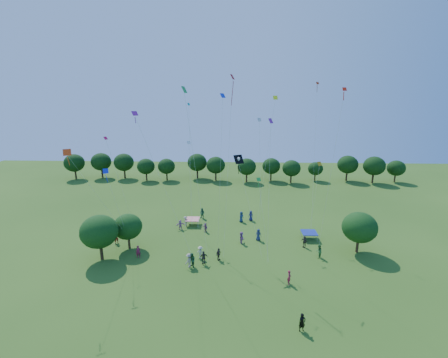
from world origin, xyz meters
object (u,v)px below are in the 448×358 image
(near_tree_west, at_px, (99,232))
(man_in_black, at_px, (302,322))
(tent_red_stripe, at_px, (193,219))
(pirate_kite, at_px, (239,161))
(near_tree_east, at_px, (360,227))
(red_high_kite, at_px, (231,111))
(tent_blue, at_px, (309,233))
(near_tree_north, at_px, (128,227))

(near_tree_west, height_order, man_in_black, near_tree_west)
(tent_red_stripe, bearing_deg, pirate_kite, -47.57)
(man_in_black, bearing_deg, pirate_kite, 93.97)
(man_in_black, relative_size, pirate_kite, 0.15)
(near_tree_east, bearing_deg, red_high_kite, -179.01)
(tent_blue, distance_m, red_high_kite, 21.73)
(near_tree_north, relative_size, tent_blue, 2.29)
(tent_red_stripe, relative_size, tent_blue, 1.00)
(near_tree_north, relative_size, red_high_kite, 0.23)
(tent_red_stripe, bearing_deg, red_high_kite, -53.72)
(near_tree_north, height_order, tent_blue, near_tree_north)
(red_high_kite, bearing_deg, man_in_black, -65.48)
(tent_blue, relative_size, man_in_black, 1.25)
(tent_blue, relative_size, red_high_kite, 0.10)
(tent_blue, distance_m, pirate_kite, 16.09)
(near_tree_east, relative_size, red_high_kite, 0.26)
(tent_red_stripe, distance_m, man_in_black, 26.79)
(man_in_black, xyz_separation_m, red_high_kite, (-6.69, 14.67, 17.98))
(near_tree_west, relative_size, red_high_kite, 0.28)
(near_tree_west, xyz_separation_m, tent_red_stripe, (10.26, 11.65, -2.87))
(near_tree_north, xyz_separation_m, man_in_black, (20.82, -14.87, -2.38))
(near_tree_west, distance_m, tent_red_stripe, 15.79)
(near_tree_west, xyz_separation_m, pirate_kite, (17.73, 3.47, 8.65))
(near_tree_west, xyz_separation_m, near_tree_east, (33.97, 3.24, -0.27))
(near_tree_north, relative_size, man_in_black, 2.86)
(near_tree_east, relative_size, tent_red_stripe, 2.59)
(near_tree_west, xyz_separation_m, tent_blue, (28.37, 7.09, -2.87))
(near_tree_east, bearing_deg, tent_blue, 145.48)
(near_tree_west, relative_size, near_tree_east, 1.06)
(near_tree_east, height_order, man_in_black, near_tree_east)
(pirate_kite, bearing_deg, red_high_kite, -154.00)
(man_in_black, bearing_deg, near_tree_north, 128.20)
(red_high_kite, bearing_deg, pirate_kite, 26.00)
(pirate_kite, relative_size, red_high_kite, 0.55)
(near_tree_east, relative_size, man_in_black, 3.23)
(tent_blue, xyz_separation_m, red_high_kite, (-11.72, -4.15, 17.82))
(near_tree_west, relative_size, man_in_black, 3.43)
(near_tree_west, bearing_deg, pirate_kite, 11.08)
(tent_blue, height_order, pirate_kite, pirate_kite)
(tent_red_stripe, height_order, pirate_kite, pirate_kite)
(near_tree_east, distance_m, pirate_kite, 18.52)
(near_tree_west, xyz_separation_m, red_high_kite, (16.65, 2.94, 14.95))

